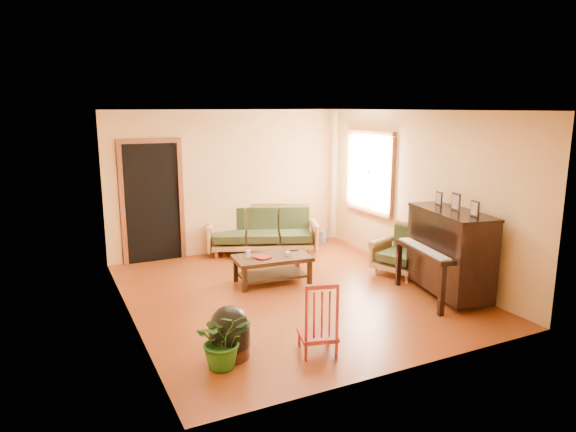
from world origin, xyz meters
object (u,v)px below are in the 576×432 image
armchair (401,251)px  ceramic_crock (322,236)px  coffee_table (272,269)px  potted_plant (223,339)px  red_chair (318,317)px  sofa (263,230)px  footstool (230,338)px  piano (449,254)px

armchair → ceramic_crock: size_ratio=3.50×
coffee_table → armchair: (2.00, -0.57, 0.19)m
armchair → potted_plant: 3.88m
red_chair → ceramic_crock: bearing=74.8°
sofa → ceramic_crock: sofa is taller
sofa → ceramic_crock: (1.39, 0.20, -0.31)m
sofa → ceramic_crock: 1.44m
red_chair → potted_plant: size_ratio=1.32×
ceramic_crock → potted_plant: bearing=-131.0°
armchair → potted_plant: armchair is taller
footstool → ceramic_crock: size_ratio=1.96×
piano → potted_plant: bearing=-160.0°
sofa → armchair: (1.48, -2.15, -0.03)m
footstool → potted_plant: (-0.13, -0.18, 0.10)m
armchair → ceramic_crock: (-0.10, 2.35, -0.29)m
piano → ceramic_crock: piano is taller
sofa → red_chair: sofa is taller
piano → ceramic_crock: bearing=102.8°
sofa → armchair: bearing=-33.1°
footstool → potted_plant: size_ratio=0.71×
coffee_table → potted_plant: potted_plant is taller
potted_plant → sofa: bearing=61.3°
ceramic_crock → armchair: bearing=-87.7°
footstool → red_chair: bearing=-19.9°
sofa → coffee_table: size_ratio=1.74×
red_chair → ceramic_crock: red_chair is taller
sofa → coffee_table: 1.68m
footstool → potted_plant: potted_plant is taller
footstool → potted_plant: 0.25m
ceramic_crock → potted_plant: 5.24m
ceramic_crock → piano: bearing=-88.4°
coffee_table → footstool: size_ratio=2.56×
sofa → coffee_table: bearing=-85.9°
footstool → red_chair: size_ratio=0.54×
footstool → ceramic_crock: 5.01m
sofa → footstool: sofa is taller
piano → red_chair: 2.60m
footstool → ceramic_crock: bearing=48.8°
sofa → footstool: (-1.92, -3.57, -0.22)m
red_chair → armchair: bearing=50.0°
ceramic_crock → potted_plant: potted_plant is taller
armchair → footstool: (-3.40, -1.41, -0.19)m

